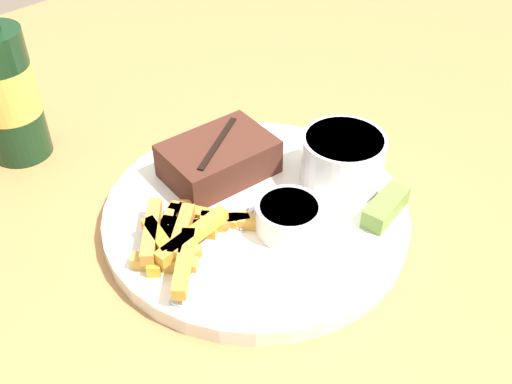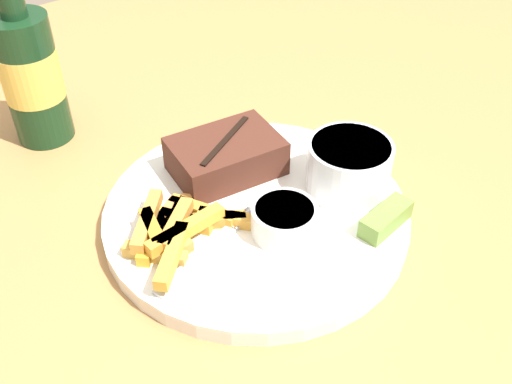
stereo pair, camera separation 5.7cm
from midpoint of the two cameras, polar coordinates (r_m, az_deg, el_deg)
name	(u,v)px [view 2 (the right image)]	position (r m, az deg, el deg)	size (l,w,h in m)	color
dining_table	(256,264)	(0.64, 2.57, -6.95)	(1.43, 1.28, 0.72)	#A87542
dinner_plate	(256,214)	(0.59, 2.77, -2.26)	(0.30, 0.30, 0.02)	silver
steak_portion	(226,156)	(0.62, -0.23, 3.34)	(0.12, 0.09, 0.04)	#472319
fries_pile	(177,227)	(0.55, -4.56, -3.52)	(0.12, 0.11, 0.02)	gold
coleslaw_cup	(349,164)	(0.60, 11.56, 2.52)	(0.08, 0.08, 0.05)	white
dipping_sauce_cup	(282,220)	(0.55, 5.44, -2.84)	(0.06, 0.06, 0.03)	silver
pickle_spear	(386,219)	(0.58, 15.07, -2.60)	(0.06, 0.03, 0.02)	olive
fork_utensil	(204,253)	(0.54, -1.92, -6.00)	(0.13, 0.05, 0.00)	#B7B7BC
beer_bottle	(30,71)	(0.70, -18.55, 10.78)	(0.07, 0.07, 0.24)	#143319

